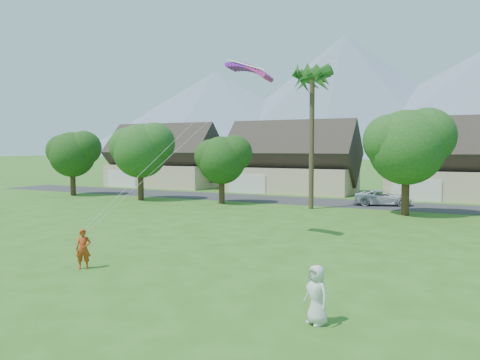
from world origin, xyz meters
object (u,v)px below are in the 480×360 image
Objects in this scene: kite_flyer at (83,249)px; watcher at (317,295)px; parked_car at (383,198)px; parafoil_kite at (250,68)px.

watcher reaches higher than kite_flyer.
parked_car is at bearing 125.60° from watcher.
kite_flyer is 11.49m from watcher.
parafoil_kite is (3.97, 9.26, 9.12)m from kite_flyer.
parafoil_kite is at bearing 148.69° from parked_car.
parafoil_kite is at bearing 31.49° from kite_flyer.
parafoil_kite reaches higher than parked_car.
kite_flyer is at bearing 145.03° from parked_car.
parafoil_kite is (-4.33, -20.59, 9.30)m from parked_car.
watcher is 0.61× the size of parafoil_kite.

